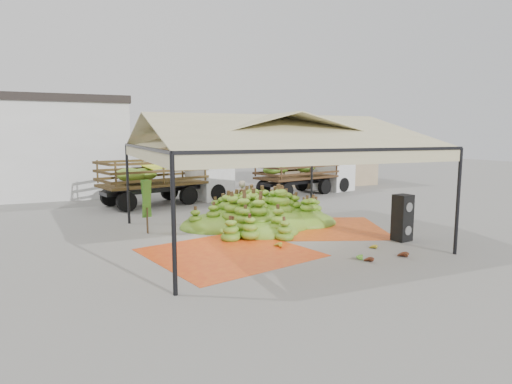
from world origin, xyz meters
name	(u,v)px	position (x,y,z in m)	size (l,w,h in m)	color
ground	(268,236)	(0.00, 0.00, 0.00)	(90.00, 90.00, 0.00)	slate
canopy_tent	(269,137)	(0.00, 0.00, 3.30)	(8.10, 8.10, 4.00)	black
building_tan	(321,153)	(10.00, 13.00, 2.07)	(6.30, 5.30, 4.10)	tan
tarp_left	(229,252)	(-1.86, -1.34, 0.01)	(4.22, 4.02, 0.01)	#DC5514
tarp_right	(330,228)	(2.63, 0.30, 0.01)	(3.64, 3.82, 0.01)	#DE5314
banana_heap	(264,208)	(0.59, 1.69, 0.66)	(6.14, 5.05, 1.32)	#3D7718
hand_yellow_a	(372,246)	(2.18, -2.66, 0.09)	(0.38, 0.31, 0.17)	gold
hand_yellow_b	(276,244)	(-0.38, -1.39, 0.11)	(0.49, 0.40, 0.22)	#AE9322
hand_red_a	(402,254)	(2.35, -3.70, 0.11)	(0.48, 0.39, 0.22)	#5E2E15
hand_red_b	(368,259)	(1.21, -3.70, 0.09)	(0.41, 0.33, 0.18)	#602515
hand_green	(356,256)	(1.10, -3.33, 0.11)	(0.46, 0.38, 0.21)	#316E17
hanging_bunches	(242,157)	(-0.71, 0.54, 2.62)	(4.74, 0.24, 0.20)	#3C7D1A
speaker_stack	(402,218)	(3.70, -2.18, 0.74)	(0.61, 0.55, 1.49)	black
banana_leaves	(155,232)	(-3.37, 2.13, 0.00)	(0.96, 1.36, 3.70)	#3A761F
vendor	(241,200)	(0.20, 3.00, 0.79)	(0.57, 0.38, 1.57)	gray
truck_left	(173,175)	(-1.32, 8.36, 1.38)	(6.90, 3.95, 2.24)	#523D1B
truck_right	(310,170)	(6.77, 8.91, 1.32)	(6.60, 3.73, 2.15)	#462D17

